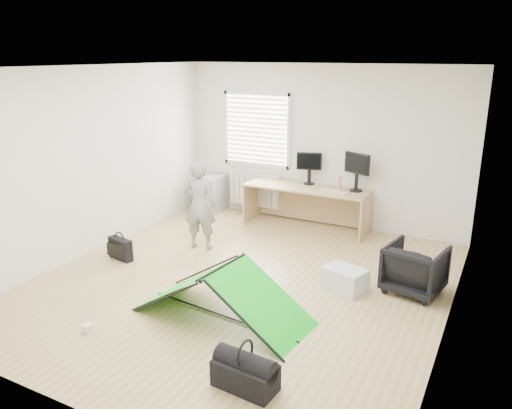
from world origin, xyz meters
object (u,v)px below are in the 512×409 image
at_px(kite, 222,292).
at_px(monitor_right, 357,177).
at_px(office_chair, 415,269).
at_px(person, 200,205).
at_px(thermos, 339,183).
at_px(laptop_bag, 121,249).
at_px(desk, 306,207).
at_px(duffel_bag, 245,375).
at_px(storage_crate, 345,279).
at_px(monitor_left, 309,173).
at_px(filing_cabinet, 211,194).

bearing_deg(kite, monitor_right, 87.83).
xyz_separation_m(office_chair, person, (-3.16, -0.01, 0.37)).
height_order(monitor_right, thermos, monitor_right).
bearing_deg(monitor_right, laptop_bag, -111.72).
bearing_deg(monitor_right, office_chair, -29.91).
distance_m(desk, office_chair, 2.64).
bearing_deg(kite, duffel_bag, -43.49).
distance_m(office_chair, storage_crate, 0.86).
distance_m(monitor_right, storage_crate, 2.28).
xyz_separation_m(thermos, office_chair, (1.54, -1.63, -0.53)).
height_order(thermos, duffel_bag, thermos).
bearing_deg(kite, office_chair, 48.68).
bearing_deg(laptop_bag, office_chair, 25.35).
distance_m(monitor_left, kite, 3.51).
relative_size(thermos, office_chair, 0.36).
bearing_deg(thermos, filing_cabinet, 179.59).
xyz_separation_m(desk, office_chair, (2.10, -1.60, -0.05)).
xyz_separation_m(kite, storage_crate, (1.00, 1.30, -0.16)).
relative_size(desk, kite, 1.06).
bearing_deg(desk, laptop_bag, -126.50).
height_order(desk, person, person).
bearing_deg(laptop_bag, storage_crate, 22.56).
height_order(kite, laptop_bag, kite).
xyz_separation_m(filing_cabinet, laptop_bag, (0.10, -2.55, -0.18)).
bearing_deg(office_chair, monitor_left, -29.47).
bearing_deg(thermos, monitor_left, 164.20).
distance_m(person, storage_crate, 2.47).
bearing_deg(monitor_right, storage_crate, -52.64).
height_order(filing_cabinet, kite, filing_cabinet).
relative_size(monitor_right, laptop_bag, 1.15).
relative_size(storage_crate, duffel_bag, 0.89).
bearing_deg(laptop_bag, monitor_left, 68.59).
bearing_deg(thermos, desk, -177.26).
relative_size(office_chair, duffel_bag, 1.19).
bearing_deg(filing_cabinet, laptop_bag, -89.59).
xyz_separation_m(filing_cabinet, person, (0.87, -1.65, 0.34)).
relative_size(desk, person, 1.54).
relative_size(desk, thermos, 8.58).
bearing_deg(office_chair, storage_crate, 34.16).
bearing_deg(thermos, office_chair, -46.45).
bearing_deg(duffel_bag, storage_crate, 90.24).
bearing_deg(monitor_right, kite, -74.87).
xyz_separation_m(monitor_left, duffel_bag, (1.18, -4.40, -0.79)).
bearing_deg(person, laptop_bag, 33.37).
relative_size(monitor_left, kite, 0.21).
xyz_separation_m(monitor_right, thermos, (-0.25, -0.11, -0.11)).
xyz_separation_m(office_chair, laptop_bag, (-3.94, -0.91, -0.15)).
distance_m(laptop_bag, duffel_bag, 3.44).
height_order(monitor_right, storage_crate, monitor_right).
distance_m(desk, filing_cabinet, 1.94).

